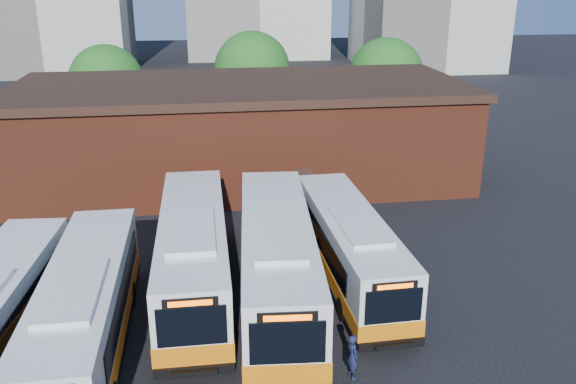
{
  "coord_description": "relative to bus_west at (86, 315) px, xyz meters",
  "views": [
    {
      "loc": [
        -2.66,
        -18.83,
        13.0
      ],
      "look_at": [
        1.12,
        6.88,
        3.61
      ],
      "focal_mm": 38.0,
      "sensor_mm": 36.0,
      "label": 1
    }
  ],
  "objects": [
    {
      "name": "bus_west",
      "position": [
        0.0,
        0.0,
        0.0
      ],
      "size": [
        2.67,
        12.53,
        3.4
      ],
      "rotation": [
        0.0,
        0.0,
        -0.0
      ],
      "color": "silver",
      "rests_on": "ground"
    },
    {
      "name": "ground",
      "position": [
        7.03,
        -0.86,
        -1.55
      ],
      "size": [
        220.0,
        220.0,
        0.0
      ],
      "primitive_type": "plane",
      "color": "black"
    },
    {
      "name": "tree_east",
      "position": [
        20.03,
        30.14,
        3.28
      ],
      "size": [
        6.24,
        6.24,
        7.96
      ],
      "color": "#382314",
      "rests_on": "ground"
    },
    {
      "name": "tree_mid",
      "position": [
        9.03,
        33.14,
        3.53
      ],
      "size": [
        6.56,
        6.56,
        8.36
      ],
      "color": "#382314",
      "rests_on": "ground"
    },
    {
      "name": "bus_mideast",
      "position": [
        7.21,
        2.75,
        0.15
      ],
      "size": [
        3.88,
        13.9,
        3.74
      ],
      "rotation": [
        0.0,
        0.0,
        -0.08
      ],
      "color": "silver",
      "rests_on": "ground"
    },
    {
      "name": "depot_building",
      "position": [
        7.03,
        19.14,
        1.71
      ],
      "size": [
        28.6,
        12.6,
        6.4
      ],
      "color": "maroon",
      "rests_on": "ground"
    },
    {
      "name": "bus_midwest",
      "position": [
        3.81,
        4.03,
        0.09
      ],
      "size": [
        2.88,
        13.28,
        3.6
      ],
      "rotation": [
        0.0,
        0.0,
        -0.01
      ],
      "color": "silver",
      "rests_on": "ground"
    },
    {
      "name": "tree_west",
      "position": [
        -2.97,
        31.14,
        3.1
      ],
      "size": [
        6.0,
        6.0,
        7.65
      ],
      "color": "#382314",
      "rests_on": "ground"
    },
    {
      "name": "transit_worker",
      "position": [
        9.06,
        -2.8,
        -0.73
      ],
      "size": [
        0.49,
        0.66,
        1.64
      ],
      "primitive_type": "imported",
      "rotation": [
        0.0,
        0.0,
        1.75
      ],
      "color": "#131937",
      "rests_on": "ground"
    },
    {
      "name": "bus_east",
      "position": [
        10.61,
        4.06,
        -0.05
      ],
      "size": [
        2.8,
        12.14,
        3.29
      ],
      "rotation": [
        0.0,
        0.0,
        0.02
      ],
      "color": "silver",
      "rests_on": "ground"
    }
  ]
}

